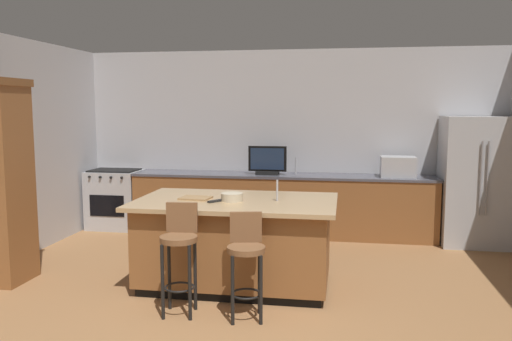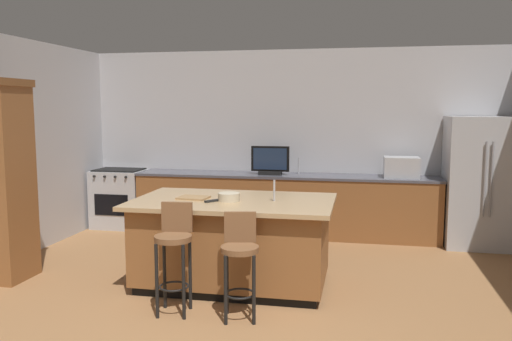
{
  "view_description": "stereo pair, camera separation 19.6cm",
  "coord_description": "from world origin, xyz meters",
  "px_view_note": "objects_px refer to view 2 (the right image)",
  "views": [
    {
      "loc": [
        0.84,
        -3.39,
        1.88
      ],
      "look_at": [
        -0.22,
        2.81,
        1.12
      ],
      "focal_mm": 36.6,
      "sensor_mm": 36.0,
      "label": 1
    },
    {
      "loc": [
        1.03,
        -3.35,
        1.88
      ],
      "look_at": [
        -0.22,
        2.81,
        1.12
      ],
      "focal_mm": 36.6,
      "sensor_mm": 36.0,
      "label": 2
    }
  ],
  "objects_px": {
    "range_oven": "(120,198)",
    "tv_monitor": "(270,161)",
    "microwave": "(401,167)",
    "bar_stool_left": "(174,247)",
    "tv_remote": "(212,201)",
    "cutting_board": "(193,198)",
    "cell_phone": "(231,195)",
    "bar_stool_right": "(240,257)",
    "refrigerator": "(480,182)",
    "kitchen_island": "(234,241)",
    "fruit_bowl": "(229,197)"
  },
  "relations": [
    {
      "from": "microwave",
      "to": "tv_monitor",
      "type": "bearing_deg",
      "value": -178.4
    },
    {
      "from": "microwave",
      "to": "fruit_bowl",
      "type": "distance_m",
      "value": 3.04
    },
    {
      "from": "cell_phone",
      "to": "tv_remote",
      "type": "height_order",
      "value": "tv_remote"
    },
    {
      "from": "kitchen_island",
      "to": "bar_stool_right",
      "type": "xyz_separation_m",
      "value": [
        0.27,
        -0.85,
        0.09
      ]
    },
    {
      "from": "range_oven",
      "to": "bar_stool_right",
      "type": "bearing_deg",
      "value": -49.47
    },
    {
      "from": "bar_stool_right",
      "to": "tv_monitor",
      "type": "bearing_deg",
      "value": 82.87
    },
    {
      "from": "range_oven",
      "to": "bar_stool_right",
      "type": "distance_m",
      "value": 4.13
    },
    {
      "from": "tv_monitor",
      "to": "microwave",
      "type": "bearing_deg",
      "value": 1.6
    },
    {
      "from": "refrigerator",
      "to": "microwave",
      "type": "height_order",
      "value": "refrigerator"
    },
    {
      "from": "bar_stool_left",
      "to": "range_oven",
      "type": "bearing_deg",
      "value": 118.3
    },
    {
      "from": "microwave",
      "to": "bar_stool_left",
      "type": "height_order",
      "value": "microwave"
    },
    {
      "from": "bar_stool_left",
      "to": "refrigerator",
      "type": "bearing_deg",
      "value": 38.14
    },
    {
      "from": "bar_stool_right",
      "to": "range_oven",
      "type": "bearing_deg",
      "value": 118.45
    },
    {
      "from": "microwave",
      "to": "kitchen_island",
      "type": "bearing_deg",
      "value": -129.09
    },
    {
      "from": "cutting_board",
      "to": "cell_phone",
      "type": "bearing_deg",
      "value": 36.84
    },
    {
      "from": "refrigerator",
      "to": "range_oven",
      "type": "distance_m",
      "value": 5.33
    },
    {
      "from": "microwave",
      "to": "tv_remote",
      "type": "height_order",
      "value": "microwave"
    },
    {
      "from": "bar_stool_left",
      "to": "tv_remote",
      "type": "distance_m",
      "value": 0.76
    },
    {
      "from": "bar_stool_right",
      "to": "cell_phone",
      "type": "relative_size",
      "value": 6.3
    },
    {
      "from": "refrigerator",
      "to": "cell_phone",
      "type": "relative_size",
      "value": 11.76
    },
    {
      "from": "cell_phone",
      "to": "cutting_board",
      "type": "xyz_separation_m",
      "value": [
        -0.35,
        -0.26,
        0.01
      ]
    },
    {
      "from": "tv_monitor",
      "to": "cell_phone",
      "type": "bearing_deg",
      "value": -92.43
    },
    {
      "from": "refrigerator",
      "to": "tv_remote",
      "type": "distance_m",
      "value": 3.89
    },
    {
      "from": "microwave",
      "to": "cutting_board",
      "type": "xyz_separation_m",
      "value": [
        -2.3,
        -2.31,
        -0.12
      ]
    },
    {
      "from": "kitchen_island",
      "to": "bar_stool_left",
      "type": "xyz_separation_m",
      "value": [
        -0.35,
        -0.84,
        0.14
      ]
    },
    {
      "from": "range_oven",
      "to": "tv_monitor",
      "type": "xyz_separation_m",
      "value": [
        2.42,
        -0.05,
        0.64
      ]
    },
    {
      "from": "bar_stool_right",
      "to": "fruit_bowl",
      "type": "bearing_deg",
      "value": 99.02
    },
    {
      "from": "microwave",
      "to": "bar_stool_left",
      "type": "distance_m",
      "value": 3.86
    },
    {
      "from": "refrigerator",
      "to": "fruit_bowl",
      "type": "bearing_deg",
      "value": -141.86
    },
    {
      "from": "range_oven",
      "to": "tv_remote",
      "type": "distance_m",
      "value": 3.36
    },
    {
      "from": "refrigerator",
      "to": "range_oven",
      "type": "xyz_separation_m",
      "value": [
        -5.31,
        0.08,
        -0.42
      ]
    },
    {
      "from": "bar_stool_left",
      "to": "bar_stool_right",
      "type": "bearing_deg",
      "value": -5.3
    },
    {
      "from": "kitchen_island",
      "to": "tv_remote",
      "type": "xyz_separation_m",
      "value": [
        -0.18,
        -0.17,
        0.46
      ]
    },
    {
      "from": "fruit_bowl",
      "to": "kitchen_island",
      "type": "bearing_deg",
      "value": 74.15
    },
    {
      "from": "kitchen_island",
      "to": "tv_monitor",
      "type": "relative_size",
      "value": 3.73
    },
    {
      "from": "range_oven",
      "to": "tv_monitor",
      "type": "relative_size",
      "value": 1.65
    },
    {
      "from": "bar_stool_right",
      "to": "fruit_bowl",
      "type": "relative_size",
      "value": 4.18
    },
    {
      "from": "bar_stool_left",
      "to": "cell_phone",
      "type": "height_order",
      "value": "bar_stool_left"
    },
    {
      "from": "range_oven",
      "to": "tv_monitor",
      "type": "bearing_deg",
      "value": -1.2
    },
    {
      "from": "kitchen_island",
      "to": "cutting_board",
      "type": "bearing_deg",
      "value": -177.42
    },
    {
      "from": "cell_phone",
      "to": "range_oven",
      "type": "bearing_deg",
      "value": 107.7
    },
    {
      "from": "refrigerator",
      "to": "bar_stool_left",
      "type": "xyz_separation_m",
      "value": [
        -3.25,
        -3.05,
        -0.27
      ]
    },
    {
      "from": "refrigerator",
      "to": "range_oven",
      "type": "relative_size",
      "value": 1.91
    },
    {
      "from": "bar_stool_right",
      "to": "cell_phone",
      "type": "xyz_separation_m",
      "value": [
        -0.35,
        1.09,
        0.36
      ]
    },
    {
      "from": "bar_stool_right",
      "to": "cutting_board",
      "type": "xyz_separation_m",
      "value": [
        -0.7,
        0.83,
        0.37
      ]
    },
    {
      "from": "cutting_board",
      "to": "range_oven",
      "type": "bearing_deg",
      "value": 130.6
    },
    {
      "from": "refrigerator",
      "to": "microwave",
      "type": "bearing_deg",
      "value": 175.25
    },
    {
      "from": "range_oven",
      "to": "cutting_board",
      "type": "distance_m",
      "value": 3.08
    },
    {
      "from": "bar_stool_right",
      "to": "fruit_bowl",
      "type": "distance_m",
      "value": 0.91
    },
    {
      "from": "microwave",
      "to": "fruit_bowl",
      "type": "xyz_separation_m",
      "value": [
        -1.89,
        -2.38,
        -0.09
      ]
    }
  ]
}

